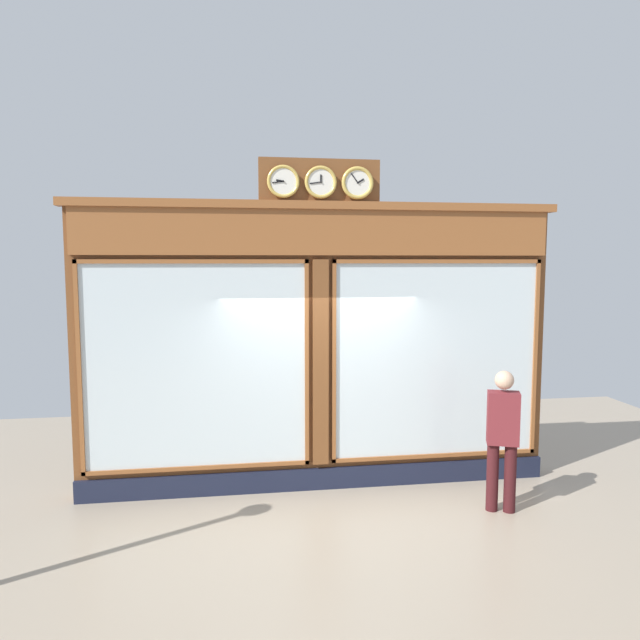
# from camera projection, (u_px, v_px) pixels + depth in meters

# --- Properties ---
(ground_plane) EXTENTS (14.00, 14.00, 0.00)m
(ground_plane) POSITION_uv_depth(u_px,v_px,m) (370.00, 617.00, 4.89)
(ground_plane) COLOR gray
(shop_facade) EXTENTS (6.22, 0.42, 4.22)m
(shop_facade) POSITION_uv_depth(u_px,v_px,m) (319.00, 346.00, 7.58)
(shop_facade) COLOR brown
(shop_facade) RESTS_ON ground_plane
(pedestrian) EXTENTS (0.41, 0.33, 1.69)m
(pedestrian) POSITION_uv_depth(u_px,v_px,m) (503.00, 435.00, 6.87)
(pedestrian) COLOR #3A1316
(pedestrian) RESTS_ON ground_plane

